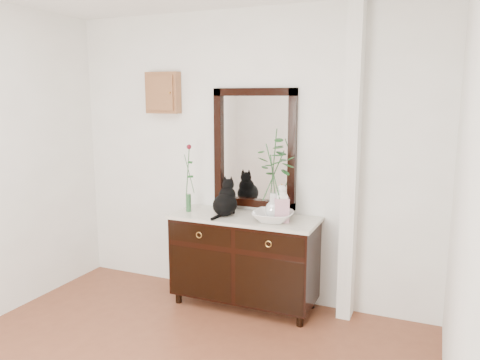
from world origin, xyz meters
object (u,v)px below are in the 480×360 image
at_px(cat, 225,197).
at_px(ginger_jar, 282,203).
at_px(sideboard, 244,256).
at_px(lotus_bowl, 273,216).

relative_size(cat, ginger_jar, 1.00).
bearing_deg(ginger_jar, cat, 179.86).
height_order(cat, ginger_jar, cat).
distance_m(sideboard, lotus_bowl, 0.51).
xyz_separation_m(sideboard, cat, (-0.18, -0.03, 0.54)).
distance_m(lotus_bowl, ginger_jar, 0.14).
xyz_separation_m(sideboard, ginger_jar, (0.36, -0.03, 0.54)).
xyz_separation_m(lotus_bowl, ginger_jar, (0.07, 0.02, 0.12)).
height_order(lotus_bowl, ginger_jar, ginger_jar).
xyz_separation_m(cat, lotus_bowl, (0.47, -0.02, -0.12)).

